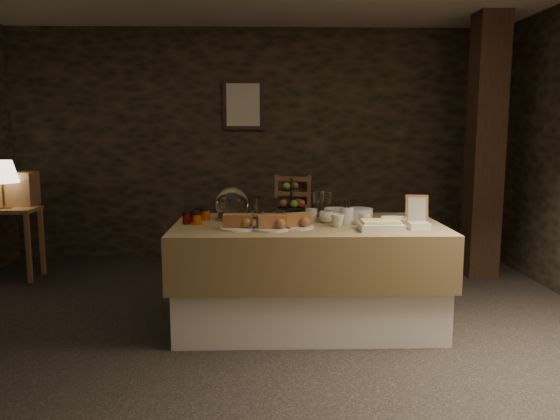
{
  "coord_description": "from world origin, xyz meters",
  "views": [
    {
      "loc": [
        0.11,
        -3.75,
        1.48
      ],
      "look_at": [
        0.21,
        0.2,
        0.89
      ],
      "focal_mm": 35.0,
      "sensor_mm": 36.0,
      "label": 1
    }
  ],
  "objects_px": {
    "chair": "(288,223)",
    "fruit_stand": "(292,202)",
    "console_table": "(3,221)",
    "timber_column": "(485,148)",
    "buffet_table": "(308,267)",
    "table_lamp": "(2,172)",
    "wine_rack": "(14,189)"
  },
  "relations": [
    {
      "from": "chair",
      "to": "fruit_stand",
      "type": "bearing_deg",
      "value": -74.18
    },
    {
      "from": "console_table",
      "to": "timber_column",
      "type": "xyz_separation_m",
      "value": [
        4.78,
        0.02,
        0.72
      ]
    },
    {
      "from": "timber_column",
      "to": "console_table",
      "type": "bearing_deg",
      "value": -179.78
    },
    {
      "from": "buffet_table",
      "to": "table_lamp",
      "type": "bearing_deg",
      "value": 155.16
    },
    {
      "from": "console_table",
      "to": "table_lamp",
      "type": "height_order",
      "value": "table_lamp"
    },
    {
      "from": "wine_rack",
      "to": "fruit_stand",
      "type": "relative_size",
      "value": 1.33
    },
    {
      "from": "wine_rack",
      "to": "table_lamp",
      "type": "bearing_deg",
      "value": -90.0
    },
    {
      "from": "console_table",
      "to": "fruit_stand",
      "type": "bearing_deg",
      "value": -21.72
    },
    {
      "from": "console_table",
      "to": "timber_column",
      "type": "bearing_deg",
      "value": 0.22
    },
    {
      "from": "table_lamp",
      "to": "chair",
      "type": "relative_size",
      "value": 0.63
    },
    {
      "from": "wine_rack",
      "to": "console_table",
      "type": "bearing_deg",
      "value": -105.52
    },
    {
      "from": "console_table",
      "to": "fruit_stand",
      "type": "distance_m",
      "value": 3.04
    },
    {
      "from": "fruit_stand",
      "to": "chair",
      "type": "bearing_deg",
      "value": 88.56
    },
    {
      "from": "buffet_table",
      "to": "chair",
      "type": "bearing_deg",
      "value": 91.65
    },
    {
      "from": "buffet_table",
      "to": "table_lamp",
      "type": "distance_m",
      "value": 3.22
    },
    {
      "from": "timber_column",
      "to": "fruit_stand",
      "type": "bearing_deg",
      "value": -150.03
    },
    {
      "from": "table_lamp",
      "to": "fruit_stand",
      "type": "height_order",
      "value": "table_lamp"
    },
    {
      "from": "wine_rack",
      "to": "chair",
      "type": "bearing_deg",
      "value": 10.89
    },
    {
      "from": "timber_column",
      "to": "buffet_table",
      "type": "bearing_deg",
      "value": -143.22
    },
    {
      "from": "chair",
      "to": "timber_column",
      "type": "distance_m",
      "value": 2.23
    },
    {
      "from": "console_table",
      "to": "table_lamp",
      "type": "relative_size",
      "value": 1.52
    },
    {
      "from": "table_lamp",
      "to": "wine_rack",
      "type": "xyz_separation_m",
      "value": [
        0.0,
        0.23,
        -0.18
      ]
    },
    {
      "from": "buffet_table",
      "to": "table_lamp",
      "type": "relative_size",
      "value": 4.22
    },
    {
      "from": "fruit_stand",
      "to": "timber_column",
      "type": "bearing_deg",
      "value": 29.97
    },
    {
      "from": "buffet_table",
      "to": "chair",
      "type": "xyz_separation_m",
      "value": [
        -0.06,
        2.1,
        -0.03
      ]
    },
    {
      "from": "console_table",
      "to": "wine_rack",
      "type": "distance_m",
      "value": 0.35
    },
    {
      "from": "timber_column",
      "to": "chair",
      "type": "bearing_deg",
      "value": 160.0
    },
    {
      "from": "table_lamp",
      "to": "timber_column",
      "type": "relative_size",
      "value": 0.18
    },
    {
      "from": "buffet_table",
      "to": "timber_column",
      "type": "distance_m",
      "value": 2.48
    },
    {
      "from": "table_lamp",
      "to": "console_table",
      "type": "bearing_deg",
      "value": 135.0
    },
    {
      "from": "console_table",
      "to": "chair",
      "type": "xyz_separation_m",
      "value": [
        2.86,
        0.72,
        -0.16
      ]
    },
    {
      "from": "fruit_stand",
      "to": "table_lamp",
      "type": "bearing_deg",
      "value": 158.82
    }
  ]
}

